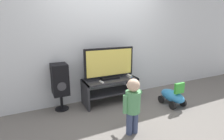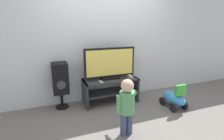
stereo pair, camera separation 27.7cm
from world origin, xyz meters
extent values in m
plane|color=slate|center=(0.00, 0.00, 0.00)|extent=(16.00, 16.00, 0.00)
cube|color=silver|center=(0.00, 0.55, 1.30)|extent=(10.00, 0.06, 2.60)
cube|color=#2D2D33|center=(0.00, 0.23, 0.49)|extent=(1.09, 0.47, 0.03)
cube|color=#2D2D33|center=(0.00, 0.23, 0.23)|extent=(1.05, 0.43, 0.02)
cube|color=#2D2D33|center=(-0.53, 0.23, 0.25)|extent=(0.04, 0.47, 0.50)
cube|color=#2D2D33|center=(0.53, 0.23, 0.25)|extent=(0.04, 0.47, 0.50)
cube|color=black|center=(0.00, 0.26, 0.52)|extent=(0.36, 0.20, 0.04)
cube|color=black|center=(0.00, 0.26, 0.83)|extent=(1.04, 0.05, 0.58)
cube|color=#F2D859|center=(0.00, 0.23, 0.83)|extent=(0.97, 0.01, 0.51)
cube|color=white|center=(0.41, 0.18, 0.53)|extent=(0.05, 0.18, 0.05)
cube|color=#3F8CE5|center=(0.41, 0.09, 0.53)|extent=(0.03, 0.00, 0.01)
cube|color=white|center=(-0.24, 0.09, 0.51)|extent=(0.06, 0.13, 0.02)
cylinder|color=#337FD8|center=(-0.24, 0.09, 0.53)|extent=(0.01, 0.01, 0.00)
cylinder|color=#3F4C72|center=(-0.22, -0.89, 0.17)|extent=(0.09, 0.09, 0.35)
cylinder|color=#3F4C72|center=(-0.13, -0.89, 0.17)|extent=(0.09, 0.09, 0.35)
cylinder|color=#599E66|center=(-0.17, -0.89, 0.50)|extent=(0.21, 0.21, 0.31)
sphere|color=beige|center=(-0.17, -0.89, 0.75)|extent=(0.18, 0.18, 0.18)
cylinder|color=#599E66|center=(-0.30, -0.89, 0.49)|extent=(0.07, 0.07, 0.26)
cylinder|color=#599E66|center=(-0.05, -0.76, 0.62)|extent=(0.07, 0.26, 0.07)
sphere|color=beige|center=(-0.05, -0.63, 0.62)|extent=(0.08, 0.08, 0.08)
cube|color=white|center=(-0.05, -0.59, 0.62)|extent=(0.03, 0.13, 0.02)
cylinder|color=black|center=(-0.96, 0.34, 0.01)|extent=(0.26, 0.26, 0.02)
cylinder|color=black|center=(-0.96, 0.34, 0.16)|extent=(0.05, 0.05, 0.31)
cube|color=black|center=(-0.96, 0.34, 0.60)|extent=(0.28, 0.32, 0.57)
cylinder|color=#38383D|center=(-0.96, 0.17, 0.51)|extent=(0.16, 0.01, 0.16)
ellipsoid|color=#338CD1|center=(1.06, -0.43, 0.19)|extent=(0.27, 0.57, 0.22)
cube|color=green|center=(1.06, -0.58, 0.40)|extent=(0.22, 0.05, 0.20)
cylinder|color=black|center=(0.92, -0.27, 0.08)|extent=(0.04, 0.16, 0.16)
cylinder|color=black|center=(1.19, -0.27, 0.08)|extent=(0.04, 0.16, 0.16)
cylinder|color=black|center=(0.92, -0.58, 0.08)|extent=(0.04, 0.16, 0.16)
cylinder|color=black|center=(1.19, -0.58, 0.08)|extent=(0.04, 0.16, 0.16)
camera|label=1|loc=(-1.43, -2.80, 1.55)|focal=28.00mm
camera|label=2|loc=(-1.18, -2.91, 1.55)|focal=28.00mm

